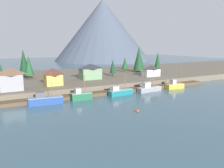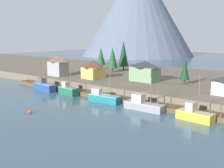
{
  "view_description": "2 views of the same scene",
  "coord_description": "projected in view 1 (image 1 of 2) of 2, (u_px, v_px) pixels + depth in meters",
  "views": [
    {
      "loc": [
        -33.42,
        -60.43,
        16.31
      ],
      "look_at": [
        -0.13,
        3.52,
        2.88
      ],
      "focal_mm": 34.19,
      "sensor_mm": 36.0,
      "label": 1
    },
    {
      "loc": [
        45.74,
        -52.11,
        16.07
      ],
      "look_at": [
        -1.56,
        3.54,
        3.67
      ],
      "focal_mm": 45.63,
      "sensor_mm": 36.0,
      "label": 2
    }
  ],
  "objects": [
    {
      "name": "ground_plane",
      "position": [
        94.0,
        86.0,
        88.38
      ],
      "size": [
        400.0,
        400.0,
        1.0
      ],
      "primitive_type": "cube",
      "color": "#3D5B6B"
    },
    {
      "name": "shoreline_bank",
      "position": [
        84.0,
        77.0,
        98.52
      ],
      "size": [
        400.0,
        56.0,
        2.5
      ],
      "primitive_type": "cube",
      "color": "#665B4C",
      "rests_on": "ground_plane"
    },
    {
      "name": "fishing_boat_green",
      "position": [
        81.0,
        96.0,
        63.41
      ],
      "size": [
        6.19,
        2.62,
        7.51
      ],
      "rotation": [
        0.0,
        0.0,
        -0.03
      ],
      "color": "#1E5B3D",
      "rests_on": "ground_plane"
    },
    {
      "name": "conifer_centre",
      "position": [
        125.0,
        63.0,
        107.74
      ],
      "size": [
        3.14,
        3.14,
        7.71
      ],
      "color": "#4C3823",
      "rests_on": "shoreline_bank"
    },
    {
      "name": "fishing_boat_blue",
      "position": [
        45.0,
        100.0,
        58.41
      ],
      "size": [
        9.3,
        3.28,
        9.17
      ],
      "rotation": [
        0.0,
        0.0,
        -0.12
      ],
      "color": "navy",
      "rests_on": "ground_plane"
    },
    {
      "name": "house_yellow",
      "position": [
        53.0,
        76.0,
        73.42
      ],
      "size": [
        5.73,
        6.23,
        5.9
      ],
      "color": "gold",
      "rests_on": "shoreline_bank"
    },
    {
      "name": "conifer_mid_left",
      "position": [
        113.0,
        67.0,
        93.13
      ],
      "size": [
        2.66,
        2.66,
        7.34
      ],
      "color": "#4C3823",
      "rests_on": "shoreline_bank"
    },
    {
      "name": "dock",
      "position": [
        114.0,
        92.0,
        72.49
      ],
      "size": [
        80.0,
        4.0,
        1.6
      ],
      "color": "brown",
      "rests_on": "ground_plane"
    },
    {
      "name": "fishing_boat_teal",
      "position": [
        120.0,
        92.0,
        69.26
      ],
      "size": [
        8.54,
        3.0,
        7.0
      ],
      "rotation": [
        0.0,
        0.0,
        0.09
      ],
      "color": "#196B70",
      "rests_on": "ground_plane"
    },
    {
      "name": "conifer_near_right",
      "position": [
        29.0,
        66.0,
        84.72
      ],
      "size": [
        3.82,
        3.82,
        9.53
      ],
      "color": "#4C3823",
      "rests_on": "shoreline_bank"
    },
    {
      "name": "fishing_boat_yellow",
      "position": [
        174.0,
        85.0,
        79.96
      ],
      "size": [
        7.22,
        2.98,
        8.91
      ],
      "rotation": [
        0.0,
        0.0,
        -0.06
      ],
      "color": "gold",
      "rests_on": "ground_plane"
    },
    {
      "name": "conifer_mid_right",
      "position": [
        24.0,
        61.0,
        91.0
      ],
      "size": [
        4.13,
        4.13,
        11.83
      ],
      "color": "#4C3823",
      "rests_on": "shoreline_bank"
    },
    {
      "name": "house_white",
      "position": [
        151.0,
        71.0,
        93.71
      ],
      "size": [
        7.6,
        4.33,
        4.74
      ],
      "color": "silver",
      "rests_on": "shoreline_bank"
    },
    {
      "name": "conifer_near_left",
      "position": [
        139.0,
        58.0,
        106.65
      ],
      "size": [
        5.46,
        5.46,
        12.97
      ],
      "color": "#4C3823",
      "rests_on": "shoreline_bank"
    },
    {
      "name": "house_grey",
      "position": [
        11.0,
        79.0,
        64.1
      ],
      "size": [
        6.71,
        4.5,
        7.08
      ],
      "color": "gray",
      "rests_on": "shoreline_bank"
    },
    {
      "name": "house_green",
      "position": [
        90.0,
        71.0,
        85.72
      ],
      "size": [
        8.32,
        5.86,
        6.18
      ],
      "color": "#6B8E66",
      "rests_on": "shoreline_bank"
    },
    {
      "name": "channel_buoy",
      "position": [
        138.0,
        111.0,
        51.84
      ],
      "size": [
        0.7,
        0.7,
        0.7
      ],
      "primitive_type": "sphere",
      "color": "#E04C19",
      "rests_on": "ground_plane"
    },
    {
      "name": "fishing_boat_grey",
      "position": [
        149.0,
        88.0,
        74.56
      ],
      "size": [
        9.21,
        2.93,
        7.4
      ],
      "rotation": [
        0.0,
        0.0,
        0.05
      ],
      "color": "gray",
      "rests_on": "ground_plane"
    },
    {
      "name": "conifer_back_right",
      "position": [
        158.0,
        61.0,
        103.07
      ],
      "size": [
        3.22,
        3.22,
        10.31
      ],
      "color": "#4C3823",
      "rests_on": "shoreline_bank"
    },
    {
      "name": "mountain_central_peak",
      "position": [
        103.0,
        30.0,
        217.92
      ],
      "size": [
        97.84,
        97.84,
        60.68
      ],
      "primitive_type": "cone",
      "color": "#475160",
      "rests_on": "ground_plane"
    }
  ]
}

